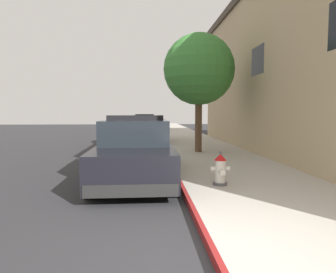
{
  "coord_description": "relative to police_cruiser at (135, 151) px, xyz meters",
  "views": [
    {
      "loc": [
        -0.84,
        -3.11,
        1.77
      ],
      "look_at": [
        -0.16,
        6.23,
        1.0
      ],
      "focal_mm": 32.1,
      "sensor_mm": 36.0,
      "label": 1
    }
  ],
  "objects": [
    {
      "name": "street_tree",
      "position": [
        2.42,
        4.25,
        2.72
      ],
      "size": [
        2.86,
        2.86,
        4.78
      ],
      "color": "brown",
      "rests_on": "sidewalk_pavement"
    },
    {
      "name": "ground_plane",
      "position": [
        -3.16,
        5.23,
        -0.84
      ],
      "size": [
        33.38,
        60.0,
        0.2
      ],
      "primitive_type": "cube",
      "color": "#2B2B2D"
    },
    {
      "name": "parked_car_silver_ahead",
      "position": [
        0.2,
        9.15,
        -0.0
      ],
      "size": [
        1.94,
        4.84,
        1.56
      ],
      "color": "black",
      "rests_on": "ground"
    },
    {
      "name": "police_cruiser",
      "position": [
        0.0,
        0.0,
        0.0
      ],
      "size": [
        1.94,
        4.84,
        1.68
      ],
      "color": "black",
      "rests_on": "ground"
    },
    {
      "name": "fire_hydrant",
      "position": [
        1.94,
        -1.35,
        -0.26
      ],
      "size": [
        0.44,
        0.4,
        0.76
      ],
      "color": "#4C4C51",
      "rests_on": "sidewalk_pavement"
    },
    {
      "name": "curb_painted_edge",
      "position": [
        1.09,
        5.23,
        -0.68
      ],
      "size": [
        0.08,
        60.0,
        0.13
      ],
      "primitive_type": "cube",
      "color": "maroon",
      "rests_on": "ground"
    },
    {
      "name": "parked_car_dark_far",
      "position": [
        0.15,
        20.02,
        -0.0
      ],
      "size": [
        1.94,
        4.84,
        1.56
      ],
      "color": "navy",
      "rests_on": "ground"
    },
    {
      "name": "sidewalk_pavement",
      "position": [
        2.84,
        5.23,
        -0.68
      ],
      "size": [
        3.43,
        60.0,
        0.13
      ],
      "primitive_type": "cube",
      "color": "#ADA89E",
      "rests_on": "ground"
    }
  ]
}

